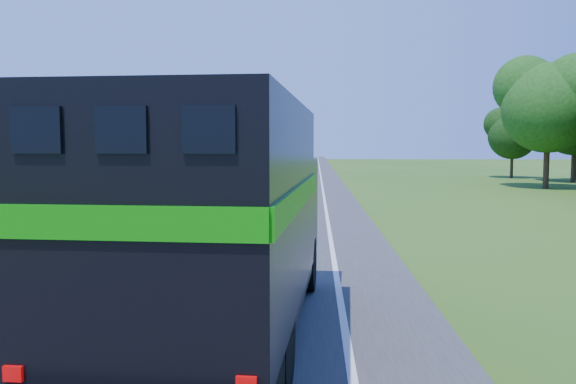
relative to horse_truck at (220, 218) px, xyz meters
name	(u,v)px	position (x,y,z in m)	size (l,w,h in m)	color
road	(255,187)	(-3.35, 36.06, -2.17)	(15.00, 260.00, 0.04)	#38383A
lane_markings	(255,187)	(-3.35, 36.06, -2.14)	(11.15, 260.00, 0.01)	yellow
horse_truck	(220,218)	(0.00, 0.00, 0.00)	(3.34, 9.22, 4.02)	black
white_suv	(220,174)	(-6.71, 38.93, -1.27)	(2.92, 6.33, 1.76)	white
far_car	(268,161)	(-6.37, 84.07, -1.30)	(2.01, 4.98, 1.70)	silver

